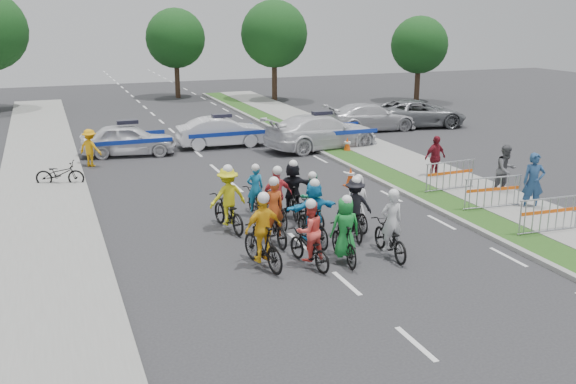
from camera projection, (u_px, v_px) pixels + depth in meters
name	position (u px, v px, depth m)	size (l,w,h in m)	color
ground	(347.00, 283.00, 14.87)	(90.00, 90.00, 0.00)	#28282B
curb_right	(420.00, 201.00, 21.10)	(0.20, 60.00, 0.12)	gray
grass_strip	(438.00, 199.00, 21.34)	(1.20, 60.00, 0.11)	#194014
sidewalk_right	(483.00, 193.00, 21.95)	(2.40, 60.00, 0.13)	gray
sidewalk_left	(45.00, 245.00, 17.11)	(3.00, 60.00, 0.13)	gray
rider_0	(390.00, 234.00, 16.35)	(0.74, 1.83, 1.83)	black
rider_1	(345.00, 236.00, 15.96)	(0.78, 1.73, 1.78)	black
rider_2	(309.00, 241.00, 15.72)	(0.91, 1.80, 1.76)	black
rider_3	(263.00, 239.00, 15.62)	(1.04, 1.92, 1.95)	black
rider_4	(354.00, 213.00, 17.75)	(1.07, 1.82, 1.77)	black
rider_5	(313.00, 217.00, 17.15)	(1.51, 1.80, 1.86)	black
rider_6	(273.00, 221.00, 17.34)	(0.71, 1.86, 1.88)	black
rider_7	(356.00, 207.00, 18.40)	(0.71, 1.59, 1.66)	black
rider_8	(311.00, 205.00, 18.68)	(0.73, 1.67, 1.67)	black
rider_9	(277.00, 203.00, 18.62)	(0.93, 1.75, 1.84)	black
rider_10	(228.00, 205.00, 18.31)	(1.17, 2.00, 1.95)	black
rider_11	(292.00, 193.00, 19.50)	(1.48, 1.77, 1.80)	black
rider_12	(255.00, 199.00, 19.60)	(0.68, 1.67, 1.67)	black
police_car_0	(129.00, 140.00, 27.87)	(1.63, 4.05, 1.38)	silver
police_car_1	(222.00, 132.00, 29.63)	(1.44, 4.13, 1.36)	silver
police_car_2	(322.00, 132.00, 29.15)	(2.19, 5.39, 1.57)	silver
civilian_sedan	(371.00, 117.00, 33.63)	(1.98, 4.87, 1.41)	silver
civilian_suv	(418.00, 113.00, 34.72)	(2.40, 5.21, 1.45)	slate
spectator_0	(533.00, 182.00, 20.07)	(0.67, 0.44, 1.85)	navy
spectator_1	(506.00, 170.00, 21.88)	(0.84, 0.65, 1.72)	#505055
spectator_2	(435.00, 158.00, 23.88)	(0.96, 0.40, 1.64)	maroon
marshal_hiviz	(90.00, 148.00, 25.84)	(0.98, 0.57, 1.52)	orange
barrier_0	(549.00, 217.00, 17.87)	(2.00, 0.50, 1.12)	#A5A8AD
barrier_1	(492.00, 194.00, 20.07)	(2.00, 0.50, 1.12)	#A5A8AD
barrier_2	(450.00, 177.00, 22.11)	(2.00, 0.50, 1.12)	#A5A8AD
cone_0	(350.00, 177.00, 23.02)	(0.40, 0.40, 0.70)	#F24C0C
cone_1	(347.00, 145.00, 28.45)	(0.40, 0.40, 0.70)	#F24C0C
parked_bike	(60.00, 174.00, 23.00)	(0.60, 1.72, 0.90)	black
tree_1	(274.00, 34.00, 43.68)	(4.55, 4.55, 6.82)	#382619
tree_2	(419.00, 45.00, 43.36)	(3.85, 3.85, 5.77)	#382619
tree_4	(175.00, 38.00, 45.31)	(4.20, 4.20, 6.30)	#382619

